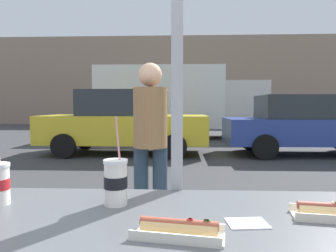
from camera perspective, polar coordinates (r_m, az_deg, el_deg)
name	(u,v)px	position (r m, az deg, el deg)	size (l,w,h in m)	color
ground_plane	(180,150)	(9.34, 2.35, -4.51)	(60.00, 60.00, 0.00)	#38383A
sidewalk_strip	(179,240)	(3.12, 2.07, -20.58)	(16.00, 2.80, 0.11)	#9E998E
building_facade_far	(181,81)	(22.69, 2.45, 8.43)	(28.00, 1.20, 6.38)	gray
soda_cup_right	(116,181)	(1.13, -9.79, -10.21)	(0.09, 0.09, 0.32)	white
hotdog_tray_near	(334,212)	(1.14, 28.77, -13.94)	(0.27, 0.14, 0.05)	beige
hotdog_tray_far	(179,229)	(0.88, 2.08, -18.73)	(0.26, 0.14, 0.05)	silver
napkin_wrapper	(247,223)	(1.00, 14.64, -17.25)	(0.12, 0.09, 0.00)	white
parked_car_yellow	(125,122)	(8.64, -8.10, 0.77)	(4.58, 1.95, 1.78)	gold
parked_car_blue	(306,124)	(9.17, 24.54, 0.27)	(4.47, 1.90, 1.64)	#283D93
box_truck	(177,100)	(12.95, 1.71, 4.97)	(6.96, 2.44, 2.96)	silver
pedestrian	(150,137)	(2.87, -3.32, -2.14)	(0.32, 0.32, 1.63)	#1E2C3D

